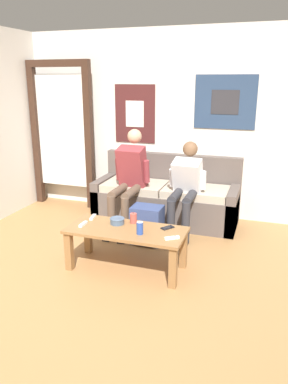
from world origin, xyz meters
The scene contains 15 objects.
ground_plane centered at (0.00, 0.00, 0.00)m, with size 18.00×18.00×0.00m, color #9E7042.
wall_back centered at (0.00, 2.59, 1.28)m, with size 10.00×0.07×2.55m.
door_frame centered at (-1.60, 2.37, 1.20)m, with size 1.00×0.10×2.15m.
couch centered at (0.07, 2.22, 0.30)m, with size 1.93×0.75×0.88m.
coffee_table centered at (0.07, 0.73, 0.36)m, with size 1.20×0.53×0.44m.
person_seated_adult centered at (-0.32, 1.83, 0.69)m, with size 0.47×0.88×1.27m.
person_seated_teen centered at (0.42, 1.83, 0.63)m, with size 0.47×0.83×1.14m.
backpack centered at (0.06, 1.39, 0.22)m, with size 0.36×0.30×0.45m.
ceramic_bowl centered at (-0.07, 0.83, 0.47)m, with size 0.15×0.15×0.07m.
pillar_candle centered at (0.08, 0.91, 0.49)m, with size 0.07×0.07×0.12m.
drink_can_blue centered at (0.24, 0.65, 0.50)m, with size 0.07×0.07×0.12m.
game_controller_near_left centered at (-0.39, 0.68, 0.45)m, with size 0.04×0.14×0.03m.
game_controller_near_right centered at (-0.39, 0.90, 0.45)m, with size 0.06×0.15×0.03m.
game_controller_far_center centered at (0.57, 0.64, 0.45)m, with size 0.14×0.11×0.03m.
cell_phone centered at (0.46, 0.88, 0.44)m, with size 0.13×0.15×0.01m.
Camera 1 is at (1.37, -2.52, 1.88)m, focal length 35.00 mm.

